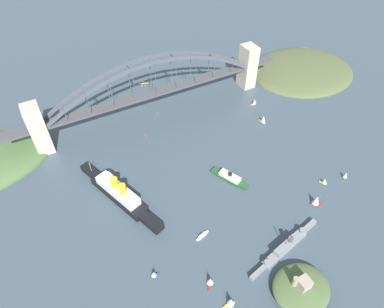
# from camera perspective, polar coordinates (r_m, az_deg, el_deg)

# --- Properties ---
(ground_plane) EXTENTS (1400.00, 1400.00, 0.00)m
(ground_plane) POSITION_cam_1_polar(r_m,az_deg,el_deg) (365.17, -6.01, 6.81)
(ground_plane) COLOR #3D4C56
(harbor_arch_bridge) EXTENTS (293.06, 18.78, 64.93)m
(harbor_arch_bridge) POSITION_cam_1_polar(r_m,az_deg,el_deg) (349.35, -6.34, 10.33)
(harbor_arch_bridge) COLOR #BCB29E
(harbor_arch_bridge) RESTS_ON ground
(headland_west_shore) EXTENTS (132.79, 115.09, 19.11)m
(headland_west_shore) POSITION_cam_1_polar(r_m,az_deg,el_deg) (458.35, 18.03, 13.34)
(headland_west_shore) COLOR #515B38
(headland_west_shore) RESTS_ON ground
(ocean_liner) EXTENTS (39.89, 95.81, 21.68)m
(ocean_liner) POSITION_cam_1_polar(r_m,az_deg,el_deg) (283.66, -12.30, -6.47)
(ocean_liner) COLOR black
(ocean_liner) RESTS_ON ground
(naval_cruiser) EXTENTS (71.36, 17.64, 17.61)m
(naval_cruiser) POSITION_cam_1_polar(r_m,az_deg,el_deg) (261.69, 15.54, -14.92)
(naval_cruiser) COLOR gray
(naval_cruiser) RESTS_ON ground
(harbor_ferry_steamer) EXTENTS (20.18, 35.07, 7.97)m
(harbor_ferry_steamer) POSITION_cam_1_polar(r_m,az_deg,el_deg) (294.94, 6.36, -3.96)
(harbor_ferry_steamer) COLOR #23512D
(harbor_ferry_steamer) RESTS_ON ground
(fort_island_mid_harbor) EXTENTS (39.36, 34.96, 16.54)m
(fort_island_mid_harbor) POSITION_cam_1_polar(r_m,az_deg,el_deg) (247.94, 18.00, -20.77)
(fort_island_mid_harbor) COLOR #4C6038
(fort_island_mid_harbor) RESTS_ON ground
(seaplane_taxiing_near_bridge) EXTENTS (11.50, 8.36, 4.95)m
(seaplane_taxiing_near_bridge) POSITION_cam_1_polar(r_m,az_deg,el_deg) (410.56, -8.24, 11.66)
(seaplane_taxiing_near_bridge) COLOR #B7B7B2
(seaplane_taxiing_near_bridge) RESTS_ON ground
(small_boat_0) EXTENTS (6.80, 3.93, 7.55)m
(small_boat_0) POSITION_cam_1_polar(r_m,az_deg,el_deg) (380.51, 10.51, 8.67)
(small_boat_0) COLOR gold
(small_boat_0) RESTS_ON ground
(small_boat_1) EXTENTS (9.49, 7.68, 11.62)m
(small_boat_1) POSITION_cam_1_polar(r_m,az_deg,el_deg) (291.33, 20.31, -7.35)
(small_boat_1) COLOR #B2231E
(small_boat_1) RESTS_ON ground
(small_boat_2) EXTENTS (5.01, 6.32, 7.72)m
(small_boat_2) POSITION_cam_1_polar(r_m,az_deg,el_deg) (322.16, 24.55, -3.29)
(small_boat_2) COLOR #2D6B3D
(small_boat_2) RESTS_ON ground
(small_boat_3) EXTENTS (8.89, 5.15, 9.18)m
(small_boat_3) POSITION_cam_1_polar(r_m,az_deg,el_deg) (235.70, 6.57, -23.60)
(small_boat_3) COLOR gold
(small_boat_3) RESTS_ON ground
(small_boat_4) EXTENTS (7.02, 7.33, 8.62)m
(small_boat_4) POSITION_cam_1_polar(r_m,az_deg,el_deg) (240.46, 3.10, -20.64)
(small_boat_4) COLOR #B2231E
(small_boat_4) RESTS_ON ground
(small_boat_5) EXTENTS (12.10, 4.91, 2.15)m
(small_boat_5) POSITION_cam_1_polar(r_m,az_deg,el_deg) (260.48, 1.73, -13.65)
(small_boat_5) COLOR silver
(small_boat_5) RESTS_ON ground
(small_boat_6) EXTENTS (6.64, 3.81, 7.08)m
(small_boat_6) POSITION_cam_1_polar(r_m,az_deg,el_deg) (244.24, -6.49, -19.53)
(small_boat_6) COLOR #234C8C
(small_boat_6) RESTS_ON ground
(small_boat_7) EXTENTS (5.03, 6.41, 6.56)m
(small_boat_7) POSITION_cam_1_polar(r_m,az_deg,el_deg) (310.78, 21.52, -4.32)
(small_boat_7) COLOR gold
(small_boat_7) RESTS_ON ground
(small_boat_8) EXTENTS (5.59, 8.54, 9.72)m
(small_boat_8) POSITION_cam_1_polar(r_m,az_deg,el_deg) (356.08, 11.97, 5.77)
(small_boat_8) COLOR gold
(small_boat_8) RESTS_ON ground
(channel_marker_buoy) EXTENTS (2.20, 2.20, 2.75)m
(channel_marker_buoy) POSITION_cam_1_polar(r_m,az_deg,el_deg) (337.26, -7.81, 3.12)
(channel_marker_buoy) COLOR red
(channel_marker_buoy) RESTS_ON ground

